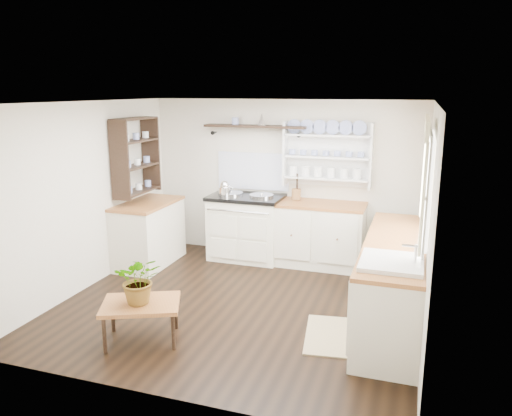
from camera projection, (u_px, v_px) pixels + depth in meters
The scene contains 19 objects.
floor at pixel (240, 304), 5.82m from camera, with size 4.00×3.80×0.01m, color black.
wall_back at pixel (284, 179), 7.31m from camera, with size 4.00×0.02×2.30m, color beige.
wall_right at pixel (428, 222), 4.94m from camera, with size 0.02×3.80×2.30m, color beige.
wall_left at pixel (87, 196), 6.16m from camera, with size 0.02×3.80×2.30m, color beige.
ceiling at pixel (238, 102), 5.28m from camera, with size 4.00×3.80×0.01m, color white.
window at pixel (426, 178), 5.00m from camera, with size 0.08×1.55×1.22m.
aga_cooker at pixel (246, 226), 7.30m from camera, with size 1.05×0.73×0.97m.
back_cabinets at pixel (319, 234), 7.01m from camera, with size 1.27×0.63×0.90m.
right_cabinets at pixel (393, 281), 5.29m from camera, with size 0.62×2.43×0.90m.
belfast_sink at pixel (391, 275), 4.51m from camera, with size 0.55×0.60×0.45m.
left_cabinets at pixel (149, 232), 7.06m from camera, with size 0.62×1.13×0.90m.
plate_rack at pixel (328, 154), 6.98m from camera, with size 1.20×0.22×0.90m.
high_shelf at pixel (255, 127), 7.14m from camera, with size 1.50×0.29×0.16m.
left_shelving at pixel (136, 155), 6.85m from camera, with size 0.28×0.80×1.05m, color black.
kettle at pixel (225, 189), 7.14m from camera, with size 0.18×0.18×0.23m, color silver, non-canonical shape.
utensil_crock at pixel (296, 194), 7.07m from camera, with size 0.13×0.13×0.15m, color brown.
center_table at pixel (141, 307), 4.89m from camera, with size 0.89×0.79×0.40m.
potted_plant at pixel (139, 279), 4.82m from camera, with size 0.44×0.38×0.49m, color #3F7233.
floor_rug at pixel (333, 336), 5.04m from camera, with size 0.55×0.85×0.02m, color #977F58.
Camera 1 is at (1.87, -5.07, 2.44)m, focal length 35.00 mm.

